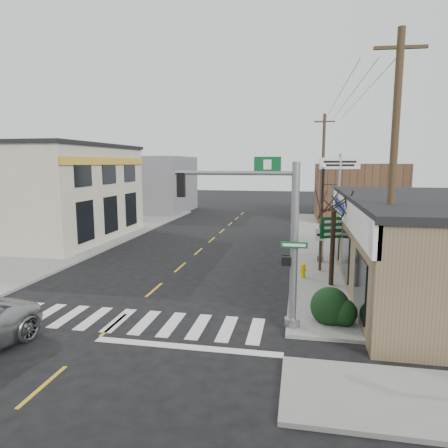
% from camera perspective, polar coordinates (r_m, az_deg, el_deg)
% --- Properties ---
extents(ground, '(140.00, 140.00, 0.00)m').
position_cam_1_polar(ground, '(15.07, -15.44, -13.69)').
color(ground, black).
rests_on(ground, ground).
extents(sidewalk_right, '(6.00, 38.00, 0.13)m').
position_cam_1_polar(sidewalk_right, '(26.19, 16.38, -3.99)').
color(sidewalk_right, gray).
rests_on(sidewalk_right, ground).
extents(sidewalk_left, '(6.00, 38.00, 0.13)m').
position_cam_1_polar(sidewalk_left, '(30.23, -19.97, -2.49)').
color(sidewalk_left, gray).
rests_on(sidewalk_left, ground).
extents(center_line, '(0.12, 56.00, 0.01)m').
position_cam_1_polar(center_line, '(22.14, -6.28, -6.15)').
color(center_line, gold).
rests_on(center_line, ground).
extents(crosswalk, '(11.00, 2.20, 0.01)m').
position_cam_1_polar(crosswalk, '(15.40, -14.77, -13.14)').
color(crosswalk, silver).
rests_on(crosswalk, ground).
extents(left_building, '(12.00, 12.00, 6.80)m').
position_cam_1_polar(left_building, '(32.84, -25.42, 3.91)').
color(left_building, beige).
rests_on(left_building, ground).
extents(bldg_distant_right, '(8.00, 10.00, 5.60)m').
position_cam_1_polar(bldg_distant_right, '(42.92, 18.36, 4.44)').
color(bldg_distant_right, brown).
rests_on(bldg_distant_right, ground).
extents(bldg_distant_left, '(9.00, 10.00, 6.40)m').
position_cam_1_polar(bldg_distant_left, '(47.77, -10.59, 5.60)').
color(bldg_distant_left, slate).
rests_on(bldg_distant_left, ground).
extents(traffic_signal_pole, '(4.53, 0.37, 5.74)m').
position_cam_1_polar(traffic_signal_pole, '(13.39, 7.14, -0.42)').
color(traffic_signal_pole, gray).
rests_on(traffic_signal_pole, sidewalk_right).
extents(guide_sign, '(1.75, 0.14, 3.07)m').
position_cam_1_polar(guide_sign, '(21.11, 15.67, -1.35)').
color(guide_sign, '#463520').
rests_on(guide_sign, sidewalk_right).
extents(fire_hydrant, '(0.22, 0.22, 0.71)m').
position_cam_1_polar(fire_hydrant, '(19.92, 11.26, -6.44)').
color(fire_hydrant, '#CCB400').
rests_on(fire_hydrant, sidewalk_right).
extents(ped_crossing_sign, '(0.97, 0.07, 2.50)m').
position_cam_1_polar(ped_crossing_sign, '(23.52, 15.16, -0.90)').
color(ped_crossing_sign, gray).
rests_on(ped_crossing_sign, sidewalk_right).
extents(lamp_post, '(0.71, 0.56, 5.47)m').
position_cam_1_polar(lamp_post, '(22.88, 14.00, 2.54)').
color(lamp_post, black).
rests_on(lamp_post, sidewalk_right).
extents(dance_center_sign, '(2.90, 0.18, 6.17)m').
position_cam_1_polar(dance_center_sign, '(28.82, 16.17, 6.70)').
color(dance_center_sign, gray).
rests_on(dance_center_sign, sidewalk_right).
extents(bare_tree, '(2.56, 2.56, 5.11)m').
position_cam_1_polar(bare_tree, '(18.39, 15.51, 3.69)').
color(bare_tree, black).
rests_on(bare_tree, sidewalk_right).
extents(shrub_front, '(1.38, 1.38, 1.04)m').
position_cam_1_polar(shrub_front, '(14.85, 14.91, -11.33)').
color(shrub_front, '#16381B').
rests_on(shrub_front, sidewalk_right).
extents(shrub_back, '(1.16, 1.16, 0.87)m').
position_cam_1_polar(shrub_back, '(22.08, 21.14, -5.24)').
color(shrub_back, '#1F3316').
rests_on(shrub_back, sidewalk_right).
extents(utility_pole_near, '(1.74, 0.26, 9.99)m').
position_cam_1_polar(utility_pole_near, '(15.20, 22.94, 6.49)').
color(utility_pole_near, '#4E3122').
rests_on(utility_pole_near, sidewalk_right).
extents(utility_pole_far, '(1.65, 0.25, 9.49)m').
position_cam_1_polar(utility_pole_far, '(34.31, 13.92, 7.34)').
color(utility_pole_far, '#432820').
rests_on(utility_pole_far, sidewalk_right).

